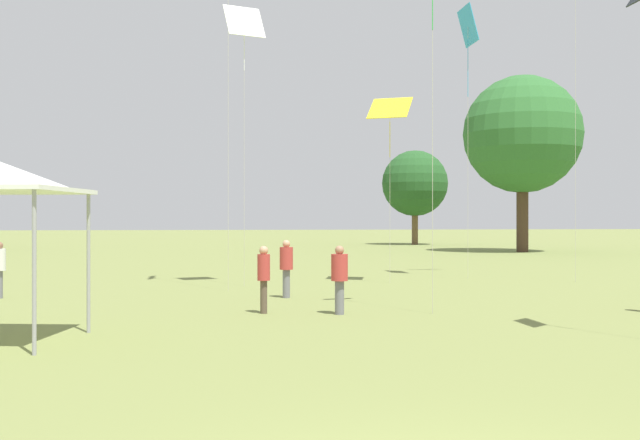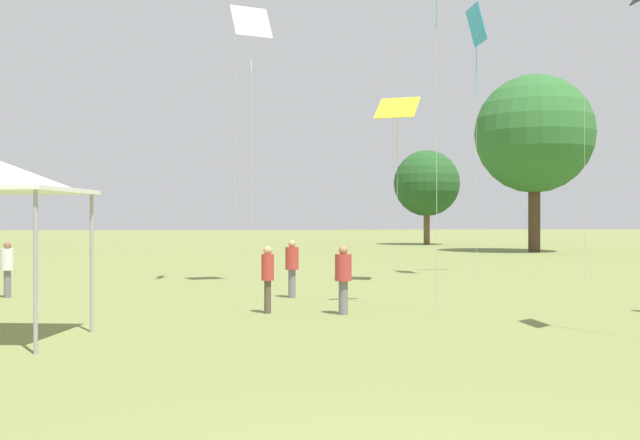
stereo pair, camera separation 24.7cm
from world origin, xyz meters
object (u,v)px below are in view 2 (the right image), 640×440
(person_standing_0, at_px, (292,264))
(kite_3, at_px, (476,29))
(person_standing_3, at_px, (343,274))
(distant_tree_0, at_px, (427,183))
(person_standing_1, at_px, (268,273))
(canopy_tent, at_px, (1,178))
(kite_2, at_px, (251,26))
(distant_tree_2, at_px, (534,134))
(kite_4, at_px, (397,110))
(person_standing_2, at_px, (7,264))

(person_standing_0, bearing_deg, kite_3, 166.57)
(person_standing_3, distance_m, distant_tree_0, 48.19)
(person_standing_1, relative_size, canopy_tent, 0.49)
(person_standing_1, xyz_separation_m, kite_2, (-0.19, 7.20, 7.60))
(distant_tree_0, relative_size, distant_tree_2, 0.69)
(kite_4, bearing_deg, canopy_tent, -60.48)
(person_standing_1, height_order, person_standing_2, person_standing_1)
(distant_tree_0, bearing_deg, kite_4, -106.40)
(kite_4, bearing_deg, kite_3, 96.88)
(person_standing_2, xyz_separation_m, distant_tree_0, (23.01, 41.07, 4.37))
(distant_tree_0, bearing_deg, kite_3, -102.12)
(canopy_tent, bearing_deg, person_standing_1, 34.76)
(person_standing_0, height_order, kite_4, kite_4)
(person_standing_1, distance_m, kite_2, 10.47)
(person_standing_1, bearing_deg, person_standing_2, 77.47)
(person_standing_0, xyz_separation_m, kite_4, (3.98, 4.30, 5.01))
(distant_tree_0, bearing_deg, kite_2, -112.87)
(canopy_tent, bearing_deg, kite_4, 48.66)
(distant_tree_0, bearing_deg, person_standing_1, -109.33)
(canopy_tent, height_order, kite_2, kite_2)
(kite_2, xyz_separation_m, kite_3, (8.36, 2.12, 0.68))
(kite_3, xyz_separation_m, distant_tree_2, (11.08, 21.01, -1.36))
(person_standing_2, height_order, distant_tree_0, distant_tree_0)
(person_standing_0, height_order, person_standing_3, person_standing_0)
(person_standing_1, bearing_deg, kite_4, -13.07)
(canopy_tent, xyz_separation_m, distant_tree_0, (20.89, 48.86, 2.36))
(kite_2, bearing_deg, kite_4, 31.95)
(person_standing_3, xyz_separation_m, kite_3, (6.45, 9.74, 8.30))
(person_standing_3, bearing_deg, person_standing_0, 146.17)
(person_standing_1, relative_size, kite_4, 0.24)
(person_standing_0, distance_m, distant_tree_2, 33.36)
(person_standing_1, bearing_deg, distant_tree_2, -13.35)
(person_standing_2, relative_size, person_standing_3, 0.99)
(person_standing_0, relative_size, person_standing_3, 1.02)
(distant_tree_2, bearing_deg, person_standing_3, -119.70)
(person_standing_0, xyz_separation_m, person_standing_3, (0.88, -3.80, -0.02))
(distant_tree_2, bearing_deg, distant_tree_0, 102.43)
(person_standing_0, xyz_separation_m, distant_tree_2, (18.41, 26.94, 6.91))
(person_standing_3, xyz_separation_m, kite_4, (3.10, 8.10, 5.03))
(kite_2, height_order, kite_3, kite_3)
(distant_tree_0, bearing_deg, distant_tree_2, -77.57)
(kite_3, xyz_separation_m, distant_tree_0, (7.76, 36.11, -3.93))
(canopy_tent, distance_m, kite_3, 19.37)
(person_standing_1, height_order, distant_tree_2, distant_tree_2)
(distant_tree_0, distance_m, distant_tree_2, 15.67)
(person_standing_2, xyz_separation_m, kite_3, (15.25, 4.96, 8.30))
(person_standing_2, distance_m, kite_2, 10.66)
(person_standing_3, distance_m, kite_3, 14.33)
(person_standing_2, bearing_deg, kite_3, -139.47)
(person_standing_0, distance_m, person_standing_2, 7.98)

